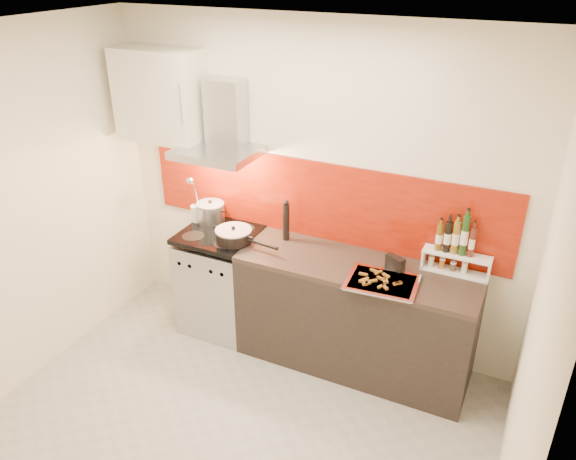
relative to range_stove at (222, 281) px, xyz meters
The scene contains 17 objects.
floor 1.37m from the range_stove, 57.42° to the right, with size 3.40×3.40×0.00m, color #9E9991.
ceiling 2.52m from the range_stove, 57.42° to the right, with size 3.40×2.80×0.02m, color white.
back_wall 1.15m from the range_stove, 23.53° to the left, with size 3.40×0.02×2.60m, color silver.
left_wall 1.71m from the range_stove, 132.40° to the right, with size 0.02×2.80×2.60m, color silver.
right_wall 2.77m from the range_stove, 24.53° to the right, with size 0.02×2.80×2.60m, color silver.
backsplash 1.12m from the range_stove, 21.33° to the left, with size 3.00×0.02×0.64m, color maroon.
range_stove is the anchor object (origin of this frame).
counter 1.20m from the range_stove, ahead, with size 1.80×0.60×0.90m.
range_hood 1.31m from the range_stove, 90.00° to the left, with size 0.62×0.50×0.61m.
upper_cabinet 1.61m from the range_stove, 166.72° to the left, with size 0.70×0.35×0.72m, color silver.
stock_pot 0.60m from the range_stove, 138.21° to the left, with size 0.23×0.23×0.20m.
saute_pan 0.56m from the range_stove, 21.23° to the right, with size 0.56×0.29×0.13m.
utensil_jar 0.66m from the range_stove, 160.96° to the left, with size 0.09×0.14×0.43m.
pepper_mill 0.84m from the range_stove, 15.12° to the left, with size 0.05×0.05×0.34m.
step_shelf 1.96m from the range_stove, ahead, with size 0.48×0.13×0.46m.
caddy_box 1.56m from the range_stove, ahead, with size 0.14×0.06×0.12m, color black.
baking_tray 1.52m from the range_stove, ahead, with size 0.52×0.42×0.03m.
Camera 1 is at (1.58, -2.34, 2.99)m, focal length 35.00 mm.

